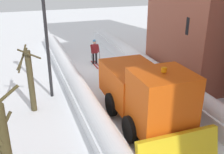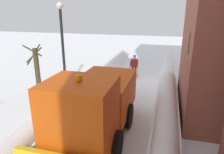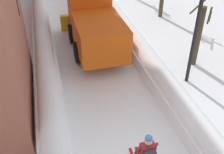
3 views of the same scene
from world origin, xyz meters
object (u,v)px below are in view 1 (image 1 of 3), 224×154
plow_truck (145,93)px  traffic_light_pole (188,41)px  skier (95,50)px  street_lamp (46,33)px  bare_tree_near (30,80)px

plow_truck → traffic_light_pole: size_ratio=1.45×
skier → street_lamp: size_ratio=0.33×
traffic_light_pole → plow_truck: bearing=33.1°
street_lamp → bare_tree_near: 2.47m
plow_truck → bare_tree_near: (4.55, -2.82, 0.14)m
skier → street_lamp: (3.68, 4.34, 2.45)m
skier → street_lamp: 6.20m
street_lamp → bare_tree_near: bearing=50.8°
skier → bare_tree_near: size_ratio=0.55×
skier → bare_tree_near: 7.38m
plow_truck → traffic_light_pole: (-3.57, -2.33, 1.43)m
plow_truck → skier: plow_truck is taller
plow_truck → bare_tree_near: bearing=-31.8°
plow_truck → street_lamp: street_lamp is taller
traffic_light_pole → bare_tree_near: 8.23m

